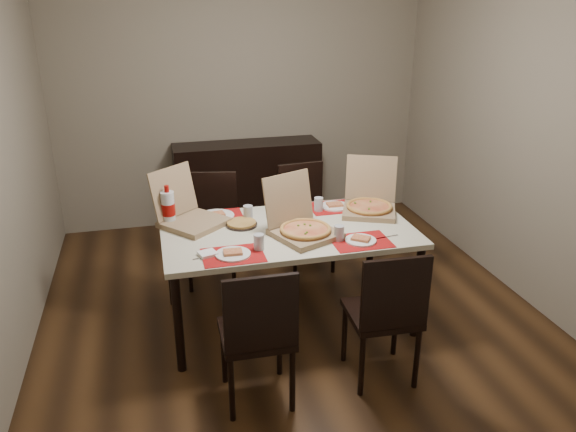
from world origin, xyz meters
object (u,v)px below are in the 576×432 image
at_px(dining_table, 288,237).
at_px(soda_bottle, 168,208).
at_px(chair_far_left, 212,223).
at_px(chair_far_right, 305,212).
at_px(pizza_box_center, 302,227).
at_px(chair_near_right, 386,312).
at_px(dip_bowl, 290,218).
at_px(sideboard, 248,185).
at_px(chair_near_left, 258,332).

relative_size(dining_table, soda_bottle, 5.94).
relative_size(chair_far_left, soda_bottle, 3.07).
distance_m(chair_far_left, chair_far_right, 0.84).
bearing_deg(soda_bottle, dining_table, -19.36).
relative_size(chair_far_left, pizza_box_center, 1.65).
height_order(chair_near_right, soda_bottle, soda_bottle).
bearing_deg(soda_bottle, dip_bowl, -8.25).
bearing_deg(dining_table, dip_bowl, 70.48).
bearing_deg(dining_table, chair_far_right, 66.92).
bearing_deg(pizza_box_center, chair_far_left, 119.30).
bearing_deg(chair_near_right, pizza_box_center, 114.54).
height_order(dining_table, chair_far_left, chair_far_left).
relative_size(dip_bowl, soda_bottle, 0.43).
bearing_deg(sideboard, chair_far_left, -114.52).
xyz_separation_m(chair_far_left, chair_far_right, (0.83, 0.07, 0.00)).
bearing_deg(dining_table, soda_bottle, 160.64).
height_order(sideboard, chair_near_left, chair_near_left).
bearing_deg(chair_far_left, soda_bottle, -124.99).
distance_m(chair_far_left, dip_bowl, 0.87).
height_order(pizza_box_center, dip_bowl, pizza_box_center).
bearing_deg(sideboard, dining_table, -91.45).
relative_size(chair_far_right, soda_bottle, 3.07).
bearing_deg(dining_table, chair_far_left, 119.37).
relative_size(chair_near_left, dip_bowl, 7.10).
relative_size(chair_near_right, chair_far_left, 1.00).
xyz_separation_m(chair_near_left, chair_near_right, (0.81, 0.02, 0.00)).
distance_m(dining_table, dip_bowl, 0.19).
distance_m(chair_near_left, chair_far_left, 1.70).
bearing_deg(soda_bottle, pizza_box_center, -25.09).
bearing_deg(chair_near_right, sideboard, 97.32).
height_order(sideboard, dip_bowl, sideboard).
xyz_separation_m(pizza_box_center, dip_bowl, (-0.01, 0.29, -0.04)).
height_order(chair_far_right, pizza_box_center, pizza_box_center).
bearing_deg(dip_bowl, chair_near_right, -71.19).
bearing_deg(sideboard, chair_near_left, -99.12).
relative_size(sideboard, dining_table, 0.83).
distance_m(dip_bowl, soda_bottle, 0.90).
distance_m(chair_near_left, pizza_box_center, 0.94).
bearing_deg(dining_table, pizza_box_center, -61.13).
height_order(chair_near_right, chair_far_right, same).
relative_size(pizza_box_center, soda_bottle, 1.86).
xyz_separation_m(chair_far_right, pizza_box_center, (-0.30, -1.01, 0.30)).
bearing_deg(pizza_box_center, chair_far_right, 73.26).
bearing_deg(pizza_box_center, soda_bottle, 154.91).
relative_size(dining_table, chair_near_right, 1.94).
height_order(sideboard, chair_far_right, chair_far_right).
xyz_separation_m(pizza_box_center, soda_bottle, (-0.90, 0.42, 0.07)).
relative_size(chair_near_left, soda_bottle, 3.07).
distance_m(chair_near_right, pizza_box_center, 0.86).
bearing_deg(pizza_box_center, dining_table, 118.87).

